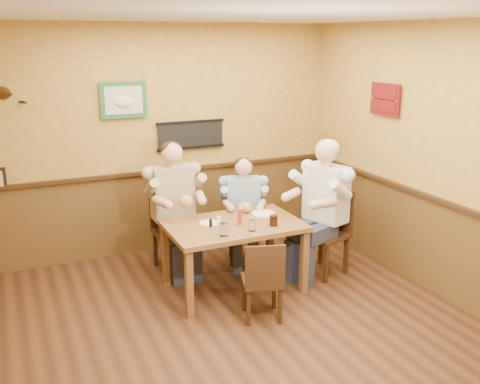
# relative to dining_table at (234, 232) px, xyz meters

# --- Properties ---
(room) EXTENTS (5.02, 5.03, 2.81)m
(room) POSITION_rel_dining_table_xyz_m (-0.43, -0.85, 1.03)
(room) COLOR #331C0F
(room) RESTS_ON ground
(dining_table) EXTENTS (1.40, 0.90, 0.75)m
(dining_table) POSITION_rel_dining_table_xyz_m (0.00, 0.00, 0.00)
(dining_table) COLOR brown
(dining_table) RESTS_ON ground
(chair_back_left) EXTENTS (0.45, 0.45, 0.96)m
(chair_back_left) POSITION_rel_dining_table_xyz_m (-0.42, 0.77, -0.18)
(chair_back_left) COLOR #392312
(chair_back_left) RESTS_ON ground
(chair_back_right) EXTENTS (0.48, 0.48, 0.81)m
(chair_back_right) POSITION_rel_dining_table_xyz_m (0.41, 0.64, -0.25)
(chair_back_right) COLOR #392312
(chair_back_right) RESTS_ON ground
(chair_right_end) EXTENTS (0.57, 0.57, 0.98)m
(chair_right_end) POSITION_rel_dining_table_xyz_m (1.10, -0.05, -0.17)
(chair_right_end) COLOR #392312
(chair_right_end) RESTS_ON ground
(chair_near_side) EXTENTS (0.47, 0.47, 0.81)m
(chair_near_side) POSITION_rel_dining_table_xyz_m (0.00, -0.67, -0.25)
(chair_near_side) COLOR #392312
(chair_near_side) RESTS_ON ground
(diner_tan_shirt) EXTENTS (0.64, 0.64, 1.36)m
(diner_tan_shirt) POSITION_rel_dining_table_xyz_m (-0.42, 0.77, 0.02)
(diner_tan_shirt) COLOR tan
(diner_tan_shirt) RESTS_ON ground
(diner_blue_polo) EXTENTS (0.69, 0.69, 1.16)m
(diner_blue_polo) POSITION_rel_dining_table_xyz_m (0.41, 0.64, -0.08)
(diner_blue_polo) COLOR #7A9AB8
(diner_blue_polo) RESTS_ON ground
(diner_white_elder) EXTENTS (0.82, 0.82, 1.41)m
(diner_white_elder) POSITION_rel_dining_table_xyz_m (1.10, -0.05, 0.05)
(diner_white_elder) COLOR silver
(diner_white_elder) RESTS_ON ground
(water_glass_left) EXTENTS (0.09, 0.09, 0.13)m
(water_glass_left) POSITION_rel_dining_table_xyz_m (-0.23, -0.29, 0.16)
(water_glass_left) COLOR silver
(water_glass_left) RESTS_ON dining_table
(water_glass_mid) EXTENTS (0.10, 0.10, 0.11)m
(water_glass_mid) POSITION_rel_dining_table_xyz_m (0.08, -0.28, 0.15)
(water_glass_mid) COLOR white
(water_glass_mid) RESTS_ON dining_table
(cola_tumbler) EXTENTS (0.11, 0.11, 0.11)m
(cola_tumbler) POSITION_rel_dining_table_xyz_m (0.35, -0.23, 0.15)
(cola_tumbler) COLOR black
(cola_tumbler) RESTS_ON dining_table
(hot_sauce_bottle) EXTENTS (0.06, 0.06, 0.19)m
(hot_sauce_bottle) POSITION_rel_dining_table_xyz_m (0.04, -0.07, 0.19)
(hot_sauce_bottle) COLOR red
(hot_sauce_bottle) RESTS_ON dining_table
(salt_shaker) EXTENTS (0.04, 0.04, 0.09)m
(salt_shaker) POSITION_rel_dining_table_xyz_m (-0.16, 0.01, 0.14)
(salt_shaker) COLOR white
(salt_shaker) RESTS_ON dining_table
(pepper_shaker) EXTENTS (0.03, 0.03, 0.08)m
(pepper_shaker) POSITION_rel_dining_table_xyz_m (-0.26, 0.00, 0.13)
(pepper_shaker) COLOR black
(pepper_shaker) RESTS_ON dining_table
(plate_far_left) EXTENTS (0.26, 0.26, 0.01)m
(plate_far_left) POSITION_rel_dining_table_xyz_m (-0.24, 0.10, 0.10)
(plate_far_left) COLOR white
(plate_far_left) RESTS_ON dining_table
(plate_far_right) EXTENTS (0.31, 0.31, 0.02)m
(plate_far_right) POSITION_rel_dining_table_xyz_m (0.41, 0.14, 0.10)
(plate_far_right) COLOR white
(plate_far_right) RESTS_ON dining_table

